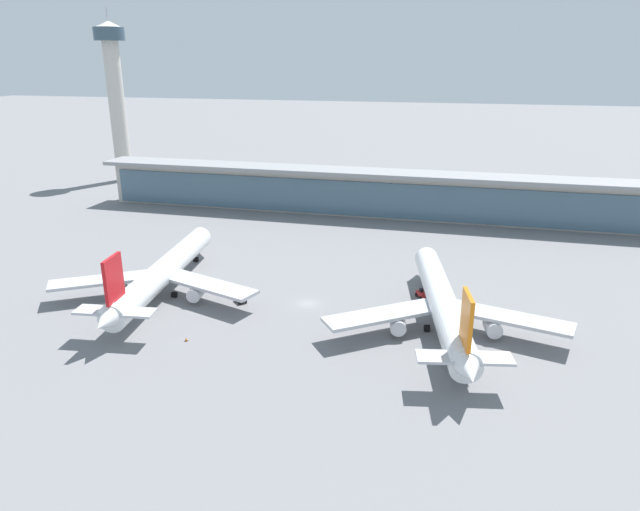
{
  "coord_description": "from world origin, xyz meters",
  "views": [
    {
      "loc": [
        30.04,
        -107.38,
        49.12
      ],
      "look_at": [
        0.0,
        10.26,
        7.34
      ],
      "focal_mm": 32.15,
      "sensor_mm": 36.0,
      "label": 1
    }
  ],
  "objects": [
    {
      "name": "control_tower",
      "position": [
        -110.53,
        106.34,
        37.3
      ],
      "size": [
        12.0,
        12.0,
        68.3
      ],
      "color": "beige",
      "rests_on": "ground"
    },
    {
      "name": "airliner_left_stand",
      "position": [
        -32.15,
        -2.88,
        5.02
      ],
      "size": [
        45.74,
        59.89,
        15.95
      ],
      "color": "white",
      "rests_on": "ground"
    },
    {
      "name": "terminal_building",
      "position": [
        0.0,
        74.52,
        7.87
      ],
      "size": [
        185.06,
        12.8,
        15.2
      ],
      "color": "beige",
      "rests_on": "ground"
    },
    {
      "name": "safety_cone_alpha",
      "position": [
        -17.15,
        -22.06,
        0.32
      ],
      "size": [
        0.62,
        0.62,
        0.7
      ],
      "color": "orange",
      "rests_on": "ground"
    },
    {
      "name": "ground_plane",
      "position": [
        0.0,
        0.0,
        0.0
      ],
      "size": [
        1200.0,
        1200.0,
        0.0
      ],
      "primitive_type": "plane",
      "color": "slate"
    },
    {
      "name": "airliner_centre_stand",
      "position": [
        28.0,
        -4.92,
        5.02
      ],
      "size": [
        45.23,
        59.58,
        15.95
      ],
      "color": "white",
      "rests_on": "ground"
    },
    {
      "name": "service_truck_mid_apron_grey",
      "position": [
        32.05,
        -20.29,
        0.81
      ],
      "size": [
        3.82,
        6.81,
        2.7
      ],
      "color": "gray",
      "rests_on": "ground"
    },
    {
      "name": "service_truck_near_nose_grey",
      "position": [
        -14.06,
        -2.93,
        0.87
      ],
      "size": [
        3.22,
        3.24,
        2.05
      ],
      "color": "gray",
      "rests_on": "ground"
    },
    {
      "name": "service_truck_under_wing_red",
      "position": [
        23.09,
        9.04,
        0.87
      ],
      "size": [
        3.04,
        3.32,
        2.05
      ],
      "color": "#B21E1E",
      "rests_on": "ground"
    }
  ]
}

